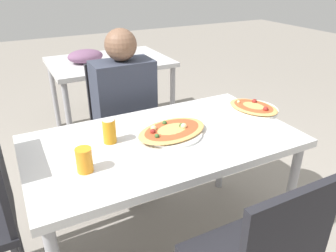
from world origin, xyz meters
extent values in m
plane|color=gray|center=(0.00, 0.00, 0.00)|extent=(14.00, 14.00, 0.00)
cube|color=silver|center=(0.00, 0.00, 0.71)|extent=(1.39, 0.77, 0.04)
cylinder|color=#99999E|center=(0.64, -0.33, 0.35)|extent=(0.05, 0.05, 0.69)
cylinder|color=#99999E|center=(-0.64, 0.33, 0.35)|extent=(0.05, 0.05, 0.69)
cylinder|color=#99999E|center=(0.64, 0.33, 0.35)|extent=(0.05, 0.05, 0.69)
cube|color=black|center=(0.01, 0.64, 0.45)|extent=(0.40, 0.40, 0.04)
cube|color=black|center=(0.01, 0.83, 0.71)|extent=(0.38, 0.03, 0.47)
cylinder|color=#38383D|center=(0.18, 0.47, 0.22)|extent=(0.03, 0.03, 0.43)
cylinder|color=#38383D|center=(-0.16, 0.47, 0.22)|extent=(0.03, 0.03, 0.43)
cylinder|color=#38383D|center=(0.18, 0.81, 0.22)|extent=(0.03, 0.03, 0.43)
cylinder|color=#38383D|center=(-0.16, 0.81, 0.22)|extent=(0.03, 0.03, 0.43)
cube|color=black|center=(0.03, -0.83, 0.71)|extent=(0.38, 0.03, 0.47)
cube|color=black|center=(-0.77, 0.09, 0.71)|extent=(0.03, 0.38, 0.47)
cylinder|color=#38383D|center=(-0.78, 0.26, 0.22)|extent=(0.03, 0.03, 0.43)
cylinder|color=#2D2D38|center=(0.10, 0.52, 0.24)|extent=(0.10, 0.10, 0.47)
cylinder|color=#2D2D38|center=(-0.08, 0.52, 0.24)|extent=(0.10, 0.10, 0.47)
cube|color=#333847|center=(0.01, 0.61, 0.73)|extent=(0.39, 0.22, 0.52)
sphere|color=brown|center=(0.01, 0.61, 1.10)|extent=(0.20, 0.20, 0.20)
cylinder|color=white|center=(0.06, 0.01, 0.74)|extent=(0.32, 0.32, 0.01)
ellipsoid|color=tan|center=(0.06, 0.01, 0.76)|extent=(0.44, 0.34, 0.02)
ellipsoid|color=#C14C28|center=(0.06, 0.01, 0.76)|extent=(0.36, 0.28, 0.01)
sphere|color=#335928|center=(-0.05, -0.03, 0.77)|extent=(0.03, 0.03, 0.03)
sphere|color=beige|center=(0.12, 0.00, 0.77)|extent=(0.03, 0.03, 0.03)
sphere|color=maroon|center=(-0.05, 0.02, 0.77)|extent=(0.03, 0.03, 0.03)
sphere|color=#335928|center=(0.05, 0.09, 0.77)|extent=(0.02, 0.02, 0.02)
sphere|color=beige|center=(-0.03, 0.05, 0.77)|extent=(0.03, 0.03, 0.03)
sphere|color=#335928|center=(0.12, 0.01, 0.77)|extent=(0.03, 0.03, 0.03)
cylinder|color=orange|center=(-0.26, 0.08, 0.80)|extent=(0.07, 0.07, 0.12)
cylinder|color=silver|center=(-0.26, 0.08, 0.86)|extent=(0.06, 0.06, 0.00)
cylinder|color=orange|center=(-0.44, -0.12, 0.79)|extent=(0.07, 0.07, 0.11)
cylinder|color=white|center=(0.65, 0.07, 0.74)|extent=(0.30, 0.30, 0.01)
ellipsoid|color=tan|center=(0.65, 0.07, 0.76)|extent=(0.29, 0.36, 0.02)
ellipsoid|color=#C14C28|center=(0.65, 0.07, 0.76)|extent=(0.24, 0.29, 0.01)
sphere|color=maroon|center=(0.67, -0.02, 0.77)|extent=(0.03, 0.03, 0.03)
sphere|color=maroon|center=(0.69, 0.11, 0.77)|extent=(0.03, 0.03, 0.03)
sphere|color=#335928|center=(0.70, 0.12, 0.77)|extent=(0.02, 0.02, 0.02)
sphere|color=beige|center=(0.60, 0.15, 0.77)|extent=(0.02, 0.02, 0.02)
cube|color=silver|center=(0.24, 1.64, 0.71)|extent=(1.10, 0.80, 0.04)
ellipsoid|color=#724C6B|center=(0.02, 1.64, 0.79)|extent=(0.32, 0.24, 0.12)
cylinder|color=#99999E|center=(-0.26, 1.29, 0.35)|extent=(0.05, 0.05, 0.69)
cylinder|color=#99999E|center=(0.74, 1.29, 0.35)|extent=(0.05, 0.05, 0.69)
cylinder|color=#99999E|center=(-0.26, 1.99, 0.35)|extent=(0.05, 0.05, 0.69)
cylinder|color=#99999E|center=(0.74, 1.99, 0.35)|extent=(0.05, 0.05, 0.69)
camera|label=1|loc=(-0.66, -1.34, 1.53)|focal=35.00mm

